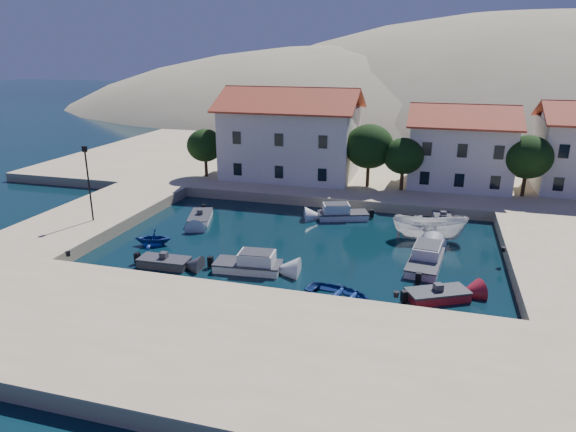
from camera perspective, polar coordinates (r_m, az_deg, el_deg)
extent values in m
plane|color=black|center=(31.69, -3.08, -9.40)|extent=(400.00, 400.00, 0.00)
cube|color=tan|center=(26.60, -7.44, -14.10)|extent=(52.00, 12.00, 1.00)
cube|color=tan|center=(48.36, -20.80, -0.12)|extent=(8.00, 20.00, 1.00)
cube|color=tan|center=(66.46, 9.36, 5.54)|extent=(80.00, 36.00, 1.00)
ellipsoid|color=#978D66|center=(142.17, 7.76, 3.76)|extent=(198.00, 126.00, 72.00)
ellipsoid|color=#978D66|center=(163.47, 24.58, 2.34)|extent=(220.00, 176.00, 99.00)
cube|color=beige|center=(57.50, 0.31, 8.17)|extent=(14.00, 9.00, 7.50)
pyramid|color=#973822|center=(56.88, 0.32, 12.99)|extent=(14.70, 9.45, 2.20)
cube|color=beige|center=(56.54, 18.56, 6.55)|extent=(10.00, 8.00, 6.50)
pyramid|color=#973822|center=(55.93, 18.98, 10.72)|extent=(10.50, 8.40, 1.80)
cylinder|color=#382314|center=(58.33, -9.09, 5.58)|extent=(0.36, 0.36, 2.50)
ellipsoid|color=black|center=(57.89, -9.20, 7.76)|extent=(4.00, 4.00, 3.60)
cylinder|color=#382314|center=(53.79, 8.87, 4.82)|extent=(0.36, 0.36, 3.00)
ellipsoid|color=black|center=(53.25, 9.01, 7.65)|extent=(5.00, 5.00, 4.50)
cylinder|color=#382314|center=(53.06, 12.54, 4.14)|extent=(0.36, 0.36, 2.50)
ellipsoid|color=black|center=(52.58, 12.70, 6.52)|extent=(4.00, 4.00, 3.60)
cylinder|color=#382314|center=(54.61, 24.74, 3.43)|extent=(0.36, 0.36, 2.75)
ellipsoid|color=black|center=(54.11, 25.08, 5.96)|extent=(4.60, 4.60, 4.14)
cylinder|color=black|center=(45.02, -21.23, 3.19)|extent=(0.14, 0.14, 6.00)
cube|color=black|center=(44.41, -21.67, 6.93)|extent=(0.35, 0.25, 0.45)
cylinder|color=black|center=(38.58, -23.26, -3.89)|extent=(0.36, 0.36, 0.30)
cylinder|color=black|center=(30.48, 11.93, -8.54)|extent=(0.36, 0.36, 0.30)
cylinder|color=black|center=(39.28, 22.83, -3.46)|extent=(0.36, 0.36, 0.30)
cube|color=#37373C|center=(37.33, -13.57, -5.09)|extent=(3.56, 1.68, 0.90)
cube|color=#37373C|center=(37.20, -13.61, -4.62)|extent=(3.64, 1.72, 0.10)
cube|color=#37373C|center=(37.12, -13.63, -4.31)|extent=(0.52, 0.52, 0.50)
cube|color=silver|center=(35.73, -4.47, -5.68)|extent=(4.68, 2.32, 0.90)
cube|color=#37373C|center=(35.60, -4.48, -5.20)|extent=(4.79, 2.37, 0.10)
cube|color=silver|center=(35.45, -4.50, -4.65)|extent=(2.53, 1.85, 0.90)
imported|color=navy|center=(31.95, 5.77, -9.23)|extent=(5.12, 4.25, 0.92)
cube|color=maroon|center=(32.98, 16.27, -8.51)|extent=(4.00, 3.17, 0.90)
cube|color=#37373C|center=(32.84, 16.32, -7.99)|extent=(4.09, 3.24, 0.10)
cube|color=#37373C|center=(32.75, 16.35, -7.65)|extent=(0.68, 0.68, 0.50)
cube|color=silver|center=(37.52, 14.99, -5.08)|extent=(2.65, 5.36, 0.90)
cube|color=#37373C|center=(37.40, 15.03, -4.62)|extent=(2.71, 5.49, 0.10)
cube|color=silver|center=(37.26, 15.08, -4.09)|extent=(2.07, 2.91, 0.90)
imported|color=silver|center=(42.80, 15.35, -2.57)|extent=(6.01, 2.66, 2.26)
cube|color=silver|center=(47.24, 16.82, -0.44)|extent=(1.88, 3.31, 0.90)
cube|color=#37373C|center=(47.14, 16.86, -0.06)|extent=(1.92, 3.39, 0.10)
cube|color=#37373C|center=(47.08, 16.88, 0.20)|extent=(0.56, 0.56, 0.50)
imported|color=navy|center=(41.59, -14.68, -3.12)|extent=(3.34, 3.08, 1.47)
cube|color=silver|center=(46.42, -9.72, -0.23)|extent=(2.86, 4.31, 0.90)
cube|color=#37373C|center=(46.32, -9.74, 0.16)|extent=(2.92, 4.41, 0.10)
cube|color=#37373C|center=(46.25, -9.75, 0.41)|extent=(0.63, 0.63, 0.50)
cube|color=silver|center=(46.58, 6.11, -0.01)|extent=(4.72, 3.20, 0.90)
cube|color=#37373C|center=(46.48, 6.12, 0.38)|extent=(4.83, 3.27, 0.10)
cube|color=silver|center=(46.37, 6.14, 0.82)|extent=(2.70, 2.25, 0.90)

